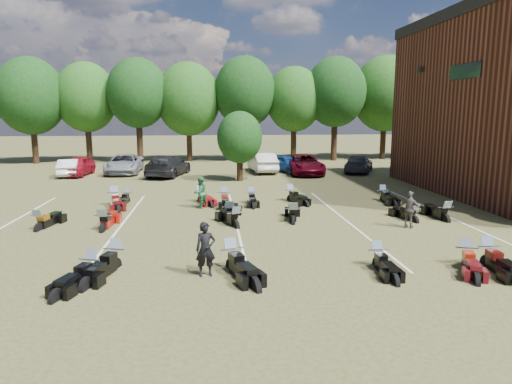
{
  "coord_description": "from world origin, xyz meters",
  "views": [
    {
      "loc": [
        -4.1,
        -16.73,
        4.88
      ],
      "look_at": [
        -2.01,
        4.0,
        1.2
      ],
      "focal_mm": 32.0,
      "sensor_mm": 36.0,
      "label": 1
    }
  ],
  "objects": [
    {
      "name": "ground",
      "position": [
        0.0,
        0.0,
        0.0
      ],
      "size": [
        160.0,
        160.0,
        0.0
      ],
      "primitive_type": "plane",
      "color": "brown",
      "rests_on": "ground"
    },
    {
      "name": "car_0",
      "position": [
        -14.32,
        19.48,
        0.74
      ],
      "size": [
        2.04,
        4.45,
        1.48
      ],
      "primitive_type": "imported",
      "rotation": [
        0.0,
        0.0,
        -0.07
      ],
      "color": "maroon",
      "rests_on": "ground"
    },
    {
      "name": "car_1",
      "position": [
        -14.86,
        19.28,
        0.66
      ],
      "size": [
        2.01,
        4.18,
        1.32
      ],
      "primitive_type": "imported",
      "rotation": [
        0.0,
        0.0,
        3.3
      ],
      "color": "silver",
      "rests_on": "ground"
    },
    {
      "name": "car_2",
      "position": [
        -10.95,
        20.39,
        0.77
      ],
      "size": [
        2.68,
        5.59,
        1.53
      ],
      "primitive_type": "imported",
      "rotation": [
        0.0,
        0.0,
        0.03
      ],
      "color": "gray",
      "rests_on": "ground"
    },
    {
      "name": "car_3",
      "position": [
        -7.34,
        18.52,
        0.8
      ],
      "size": [
        3.6,
        5.94,
        1.61
      ],
      "primitive_type": "imported",
      "rotation": [
        0.0,
        0.0,
        2.88
      ],
      "color": "black",
      "rests_on": "ground"
    },
    {
      "name": "car_4",
      "position": [
        2.16,
        19.71,
        0.7
      ],
      "size": [
        3.15,
        4.4,
        1.39
      ],
      "primitive_type": "imported",
      "rotation": [
        0.0,
        0.0,
        0.42
      ],
      "color": "navy",
      "rests_on": "ground"
    },
    {
      "name": "car_5",
      "position": [
        0.15,
        20.08,
        0.8
      ],
      "size": [
        2.1,
        5.0,
        1.61
      ],
      "primitive_type": "imported",
      "rotation": [
        0.0,
        0.0,
        3.22
      ],
      "color": "#B8B9B4",
      "rests_on": "ground"
    },
    {
      "name": "car_6",
      "position": [
        3.31,
        18.55,
        0.78
      ],
      "size": [
        2.7,
        5.64,
        1.55
      ],
      "primitive_type": "imported",
      "rotation": [
        0.0,
        0.0,
        -0.02
      ],
      "color": "#570515",
      "rests_on": "ground"
    },
    {
      "name": "car_7",
      "position": [
        7.92,
        19.12,
        0.69
      ],
      "size": [
        3.75,
        5.13,
        1.38
      ],
      "primitive_type": "imported",
      "rotation": [
        0.0,
        0.0,
        2.71
      ],
      "color": "#343438",
      "rests_on": "ground"
    },
    {
      "name": "person_black",
      "position": [
        -4.28,
        -3.56,
        0.83
      ],
      "size": [
        0.67,
        0.5,
        1.65
      ],
      "primitive_type": "imported",
      "rotation": [
        0.0,
        0.0,
        0.18
      ],
      "color": "black",
      "rests_on": "ground"
    },
    {
      "name": "person_green",
      "position": [
        -4.64,
        6.36,
        0.8
      ],
      "size": [
        0.98,
        0.97,
        1.6
      ],
      "primitive_type": "imported",
      "rotation": [
        0.0,
        0.0,
        3.86
      ],
      "color": "#27683A",
      "rests_on": "ground"
    },
    {
      "name": "person_grey",
      "position": [
        4.27,
        1.36,
        0.79
      ],
      "size": [
        0.93,
        0.93,
        1.59
      ],
      "primitive_type": "imported",
      "rotation": [
        0.0,
        0.0,
        2.36
      ],
      "color": "#524B46",
      "rests_on": "ground"
    },
    {
      "name": "motorcycle_1",
      "position": [
        -7.67,
        -3.51,
        0.0
      ],
      "size": [
        1.36,
        2.3,
        1.22
      ],
      "primitive_type": null,
      "rotation": [
        0.0,
        0.0,
        -0.32
      ],
      "color": "black",
      "rests_on": "ground"
    },
    {
      "name": "motorcycle_2",
      "position": [
        -7.14,
        -2.65,
        0.0
      ],
      "size": [
        1.37,
        2.48,
        1.32
      ],
      "primitive_type": null,
      "rotation": [
        0.0,
        0.0,
        -0.28
      ],
      "color": "black",
      "rests_on": "ground"
    },
    {
      "name": "motorcycle_3",
      "position": [
        -3.48,
        -3.1,
        0.0
      ],
      "size": [
        1.52,
        2.59,
        1.38
      ],
      "primitive_type": null,
      "rotation": [
        0.0,
        0.0,
        0.32
      ],
      "color": "black",
      "rests_on": "ground"
    },
    {
      "name": "motorcycle_4",
      "position": [
        1.14,
        -3.29,
        0.0
      ],
      "size": [
        0.69,
        2.07,
        1.15
      ],
      "primitive_type": null,
      "rotation": [
        0.0,
        0.0,
        -0.02
      ],
      "color": "black",
      "rests_on": "ground"
    },
    {
      "name": "motorcycle_5",
      "position": [
        4.69,
        -3.54,
        0.0
      ],
      "size": [
        0.95,
        2.41,
        1.31
      ],
      "primitive_type": null,
      "rotation": [
        0.0,
        0.0,
        -0.08
      ],
      "color": "black",
      "rests_on": "ground"
    },
    {
      "name": "motorcycle_6",
      "position": [
        4.0,
        -3.48,
        0.0
      ],
      "size": [
        1.39,
        2.29,
        1.22
      ],
      "primitive_type": null,
      "rotation": [
        0.0,
        0.0,
        -0.35
      ],
      "color": "#4E0B11",
      "rests_on": "ground"
    },
    {
      "name": "motorcycle_7",
      "position": [
        -8.55,
        2.12,
        0.0
      ],
      "size": [
        0.9,
        2.44,
        1.34
      ],
      "primitive_type": null,
      "rotation": [
        0.0,
        0.0,
        3.08
      ],
      "color": "maroon",
      "rests_on": "ground"
    },
    {
      "name": "motorcycle_8",
      "position": [
        -11.24,
        2.5,
        0.0
      ],
      "size": [
        1.18,
        2.37,
        1.27
      ],
      "primitive_type": null,
      "rotation": [
        0.0,
        0.0,
        2.93
      ],
      "color": "black",
      "rests_on": "ground"
    },
    {
      "name": "motorcycle_9",
      "position": [
        -3.25,
        3.19,
        0.0
      ],
      "size": [
        1.17,
        2.55,
        1.37
      ],
      "primitive_type": null,
      "rotation": [
        0.0,
        0.0,
        2.98
      ],
      "color": "black",
      "rests_on": "ground"
    },
    {
      "name": "motorcycle_10",
      "position": [
        -0.48,
        2.67,
        0.0
      ],
      "size": [
        1.11,
        2.48,
        1.33
      ],
      "primitive_type": null,
      "rotation": [
        0.0,
        0.0,
        2.99
      ],
      "color": "black",
      "rests_on": "ground"
    },
    {
      "name": "motorcycle_11",
      "position": [
        -3.07,
        2.18,
        0.0
      ],
      "size": [
        1.45,
        2.44,
        1.3
      ],
      "primitive_type": null,
      "rotation": [
        0.0,
        0.0,
        3.47
      ],
      "color": "black",
      "rests_on": "ground"
    },
    {
      "name": "motorcycle_12",
      "position": [
        4.94,
        2.33,
        0.0
      ],
      "size": [
        1.09,
        2.23,
        1.19
      ],
      "primitive_type": null,
      "rotation": [
        0.0,
        0.0,
        3.34
      ],
      "color": "black",
      "rests_on": "ground"
    },
    {
      "name": "motorcycle_13",
      "position": [
        6.41,
        2.32,
        0.0
      ],
      "size": [
        0.86,
        2.41,
        1.33
      ],
      "primitive_type": null,
      "rotation": [
        0.0,
        0.0,
        3.18
      ],
      "color": "black",
      "rests_on": "ground"
    },
    {
      "name": "motorcycle_14",
      "position": [
        -9.16,
        7.49,
        0.0
      ],
      "size": [
        1.49,
        2.65,
        1.41
      ],
      "primitive_type": null,
      "rotation": [
        0.0,
        0.0,
        0.29
      ],
      "color": "#4A0A0C",
      "rests_on": "ground"
    },
    {
      "name": "motorcycle_15",
      "position": [
        -4.67,
        8.05,
        0.0
      ],
      "size": [
        1.45,
        2.38,
        1.27
      ],
      "primitive_type": null,
      "rotation": [
        0.0,
        0.0,
        0.35
      ],
      "color": "maroon",
      "rests_on": "ground"
    },
    {
      "name": "motorcycle_16",
      "position": [
        -8.63,
        8.29,
        0.0
      ],
      "size": [
        0.94,
        2.07,
        1.11
      ],
      "primitive_type": null,
      "rotation": [
        0.0,
        0.0,
        -0.16
      ],
      "color": "black",
      "rests_on": "ground"
    },
    {
      "name": "motorcycle_17",
      "position": [
        -3.39,
        7.28,
        0.0
      ],
      "size": [
        0.75,
        2.3,
        1.28
      ],
      "primitive_type": null,
      "rotation": [
        0.0,
        0.0,
        0.01
      ],
      "color": "black",
      "rests_on": "ground"
    },
    {
      "name": "motorcycle_18",
      "position": [
        -1.92,
        7.5,
        0.0
      ],
      "size": [
        0.7,
        2.14,
        1.19
      ],
      "primitive_type": null,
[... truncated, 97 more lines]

